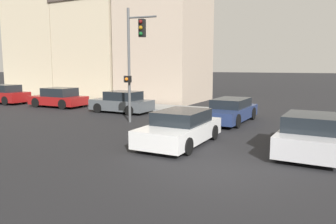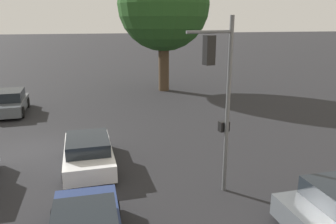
% 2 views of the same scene
% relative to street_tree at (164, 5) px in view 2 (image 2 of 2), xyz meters
% --- Properties ---
extents(ground_plane, '(300.00, 300.00, 0.00)m').
position_rel_street_tree_xyz_m(ground_plane, '(11.81, -9.19, -7.10)').
color(ground_plane, black).
extents(street_tree, '(7.55, 7.55, 10.91)m').
position_rel_street_tree_xyz_m(street_tree, '(0.00, 0.00, 0.00)').
color(street_tree, '#423323').
rests_on(street_tree, ground_plane).
extents(traffic_signal, '(0.68, 1.72, 6.00)m').
position_rel_street_tree_xyz_m(traffic_signal, '(17.50, -2.61, -3.28)').
color(traffic_signal, '#515456').
rests_on(traffic_signal, ground_plane).
extents(crossing_car_1, '(4.29, 1.95, 1.48)m').
position_rel_street_tree_xyz_m(crossing_car_1, '(4.51, -11.46, -6.40)').
color(crossing_car_1, '#4C5156').
rests_on(crossing_car_1, ground_plane).
extents(crossing_car_3, '(4.29, 2.01, 1.31)m').
position_rel_street_tree_xyz_m(crossing_car_3, '(14.23, -6.83, -6.47)').
color(crossing_car_3, silver).
rests_on(crossing_car_3, ground_plane).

